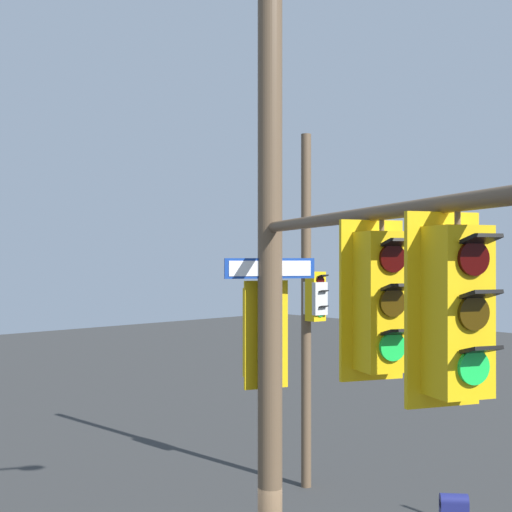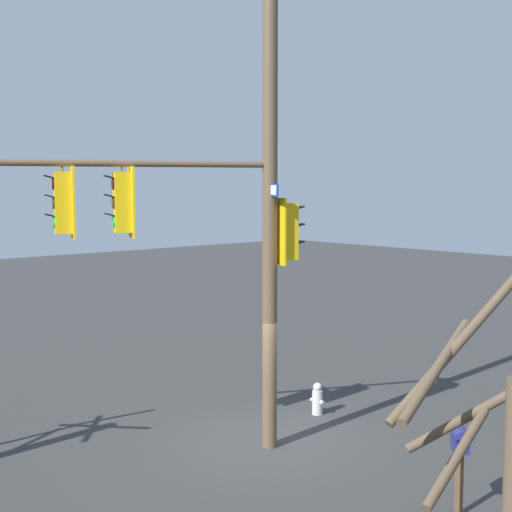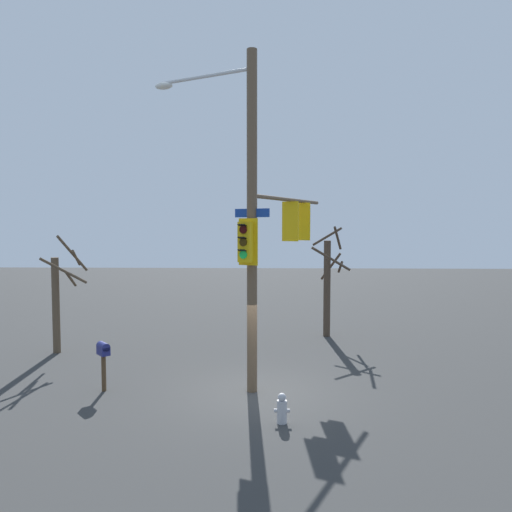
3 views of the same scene
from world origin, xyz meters
TOP-DOWN VIEW (x-y plane):
  - ground_plane at (0.00, 0.00)m, footprint 80.00×80.00m
  - main_signal_pole_assembly at (-0.07, -0.91)m, footprint 5.35×5.29m
  - fire_hydrant at (-0.63, 2.10)m, footprint 0.38×0.24m
  - mailbox at (4.41, -0.01)m, footprint 0.47×0.49m
  - bare_tree_behind_pole at (-2.77, -7.15)m, footprint 1.63×1.63m
  - bare_tree_across_street at (7.47, -4.10)m, footprint 1.34×2.14m

SIDE VIEW (x-z plane):
  - ground_plane at x=0.00m, z-range 0.00..0.00m
  - fire_hydrant at x=-0.63m, z-range -0.02..0.71m
  - mailbox at x=4.41m, z-range 0.40..1.81m
  - bare_tree_across_street at x=7.47m, z-range -0.13..4.26m
  - bare_tree_behind_pole at x=-2.77m, z-range -0.04..4.65m
  - main_signal_pole_assembly at x=-0.07m, z-range 0.22..9.77m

